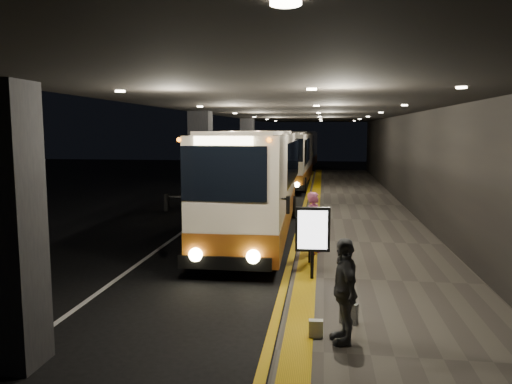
# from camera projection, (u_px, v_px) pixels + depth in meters

# --- Properties ---
(ground) EXTENTS (90.00, 90.00, 0.00)m
(ground) POSITION_uv_depth(u_px,v_px,m) (218.00, 249.00, 15.53)
(ground) COLOR black
(lane_line_white) EXTENTS (0.12, 50.00, 0.01)m
(lane_line_white) POSITION_uv_depth(u_px,v_px,m) (200.00, 219.00, 20.68)
(lane_line_white) COLOR silver
(lane_line_white) RESTS_ON ground
(kerb_stripe_yellow) EXTENTS (0.18, 50.00, 0.01)m
(kerb_stripe_yellow) POSITION_uv_depth(u_px,v_px,m) (301.00, 222.00, 20.13)
(kerb_stripe_yellow) COLOR gold
(kerb_stripe_yellow) RESTS_ON ground
(sidewalk) EXTENTS (4.50, 50.00, 0.15)m
(sidewalk) POSITION_uv_depth(u_px,v_px,m) (361.00, 221.00, 19.80)
(sidewalk) COLOR #514C44
(sidewalk) RESTS_ON ground
(tactile_strip) EXTENTS (0.50, 50.00, 0.01)m
(tactile_strip) POSITION_uv_depth(u_px,v_px,m) (313.00, 218.00, 20.04)
(tactile_strip) COLOR gold
(tactile_strip) RESTS_ON sidewalk
(terminal_wall) EXTENTS (0.10, 50.00, 6.00)m
(terminal_wall) POSITION_uv_depth(u_px,v_px,m) (423.00, 148.00, 19.14)
(terminal_wall) COLOR black
(terminal_wall) RESTS_ON ground
(support_columns) EXTENTS (0.80, 24.80, 4.40)m
(support_columns) POSITION_uv_depth(u_px,v_px,m) (201.00, 168.00, 19.39)
(support_columns) COLOR black
(support_columns) RESTS_ON ground
(canopy) EXTENTS (9.00, 50.00, 0.40)m
(canopy) POSITION_uv_depth(u_px,v_px,m) (306.00, 106.00, 19.54)
(canopy) COLOR black
(canopy) RESTS_ON support_columns
(coach_main) EXTENTS (2.62, 11.43, 3.54)m
(coach_main) POSITION_uv_depth(u_px,v_px,m) (256.00, 187.00, 17.27)
(coach_main) COLOR beige
(coach_main) RESTS_ON ground
(coach_second) EXTENTS (2.56, 10.99, 3.44)m
(coach_second) POSITION_uv_depth(u_px,v_px,m) (291.00, 161.00, 32.87)
(coach_second) COLOR beige
(coach_second) RESTS_ON ground
(coach_third) EXTENTS (2.87, 11.18, 3.48)m
(coach_third) POSITION_uv_depth(u_px,v_px,m) (301.00, 152.00, 46.62)
(coach_third) COLOR beige
(coach_third) RESTS_ON ground
(passenger_boarding) EXTENTS (0.63, 0.76, 1.78)m
(passenger_boarding) POSITION_uv_depth(u_px,v_px,m) (314.00, 223.00, 14.21)
(passenger_boarding) COLOR #CB5E8F
(passenger_boarding) RESTS_ON sidewalk
(passenger_waiting_grey) EXTENTS (0.72, 1.12, 1.77)m
(passenger_waiting_grey) POSITION_uv_depth(u_px,v_px,m) (344.00, 290.00, 8.24)
(passenger_waiting_grey) COLOR #4F5155
(passenger_waiting_grey) RESTS_ON sidewalk
(bag_polka) EXTENTS (0.35, 0.24, 0.39)m
(bag_polka) POSITION_uv_depth(u_px,v_px,m) (349.00, 313.00, 9.10)
(bag_polka) COLOR black
(bag_polka) RESTS_ON sidewalk
(bag_plain) EXTENTS (0.25, 0.15, 0.30)m
(bag_plain) POSITION_uv_depth(u_px,v_px,m) (316.00, 329.00, 8.52)
(bag_plain) COLOR silver
(bag_plain) RESTS_ON sidewalk
(info_sign) EXTENTS (0.82, 0.16, 1.73)m
(info_sign) POSITION_uv_depth(u_px,v_px,m) (313.00, 231.00, 11.72)
(info_sign) COLOR black
(info_sign) RESTS_ON sidewalk
(stanchion_post) EXTENTS (0.05, 0.05, 1.18)m
(stanchion_post) POSITION_uv_depth(u_px,v_px,m) (310.00, 241.00, 13.22)
(stanchion_post) COLOR black
(stanchion_post) RESTS_ON sidewalk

